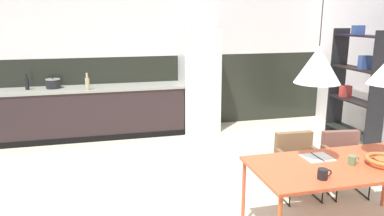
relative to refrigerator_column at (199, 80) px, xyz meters
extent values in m
plane|color=beige|center=(-0.48, -3.17, -0.93)|extent=(9.33, 9.33, 0.00)
cube|color=black|center=(-0.48, 0.36, -0.25)|extent=(6.53, 0.12, 1.36)
cube|color=white|center=(-0.48, 0.36, 1.11)|extent=(6.53, 0.12, 1.36)
cube|color=#2D2223|center=(-1.98, 0.00, -0.51)|extent=(3.25, 0.60, 0.85)
cube|color=#9A9A8D|center=(-1.98, 0.00, -0.06)|extent=(3.28, 0.63, 0.04)
cube|color=black|center=(-1.98, -0.30, -0.88)|extent=(3.25, 0.01, 0.10)
cube|color=silver|center=(0.00, 0.00, 0.00)|extent=(0.67, 0.60, 1.87)
cube|color=#D95530|center=(0.39, -3.75, -0.21)|extent=(1.76, 0.85, 0.03)
cylinder|color=#D25334|center=(-0.44, -3.37, -0.58)|extent=(0.04, 0.04, 0.71)
cube|color=brown|center=(0.42, -2.96, -0.54)|extent=(0.50, 0.48, 0.06)
cube|color=brown|center=(0.43, -2.76, -0.35)|extent=(0.46, 0.10, 0.31)
cube|color=brown|center=(0.64, -2.97, -0.44)|extent=(0.07, 0.42, 0.14)
cube|color=brown|center=(0.20, -2.95, -0.44)|extent=(0.07, 0.42, 0.14)
cylinder|color=black|center=(0.61, -3.15, -0.75)|extent=(0.02, 0.02, 0.37)
cylinder|color=black|center=(0.21, -3.14, -0.75)|extent=(0.02, 0.02, 0.37)
cylinder|color=black|center=(0.63, -2.78, -0.75)|extent=(0.02, 0.02, 0.37)
cylinder|color=black|center=(0.23, -2.76, -0.75)|extent=(0.02, 0.02, 0.37)
cylinder|color=black|center=(0.62, -2.97, -0.93)|extent=(0.04, 0.41, 0.02)
cylinder|color=black|center=(0.22, -2.95, -0.93)|extent=(0.04, 0.41, 0.02)
cube|color=brown|center=(1.00, -3.00, -0.54)|extent=(0.54, 0.52, 0.06)
cube|color=brown|center=(1.03, -2.80, -0.36)|extent=(0.46, 0.14, 0.30)
cube|color=brown|center=(1.22, -3.03, -0.44)|extent=(0.10, 0.42, 0.14)
cube|color=brown|center=(0.79, -2.97, -0.44)|extent=(0.10, 0.42, 0.14)
cylinder|color=black|center=(1.18, -3.22, -0.75)|extent=(0.02, 0.02, 0.37)
cylinder|color=black|center=(0.78, -3.16, -0.75)|extent=(0.02, 0.02, 0.37)
cylinder|color=black|center=(1.23, -2.84, -0.75)|extent=(0.02, 0.02, 0.37)
cylinder|color=black|center=(0.83, -2.79, -0.75)|extent=(0.02, 0.02, 0.37)
cylinder|color=black|center=(1.20, -3.03, -0.93)|extent=(0.07, 0.41, 0.02)
cylinder|color=black|center=(0.81, -2.98, -0.93)|extent=(0.07, 0.41, 0.02)
cylinder|color=#B2662D|center=(0.73, -3.86, -0.17)|extent=(0.16, 0.16, 0.06)
torus|color=#B16C32|center=(0.73, -3.86, -0.14)|extent=(0.34, 0.34, 0.04)
cube|color=white|center=(0.16, -3.56, -0.19)|extent=(0.13, 0.23, 0.01)
cube|color=white|center=(0.30, -3.56, -0.19)|extent=(0.13, 0.23, 0.01)
cube|color=#262628|center=(0.23, -3.56, -0.18)|extent=(0.01, 0.24, 0.00)
cylinder|color=black|center=(0.00, -4.00, -0.15)|extent=(0.09, 0.09, 0.09)
torus|color=black|center=(0.06, -4.00, -0.15)|extent=(0.06, 0.01, 0.06)
cylinder|color=#5B8456|center=(0.45, -3.78, -0.15)|extent=(0.07, 0.07, 0.09)
torus|color=#5B8456|center=(0.49, -3.78, -0.15)|extent=(0.06, 0.01, 0.06)
cylinder|color=black|center=(-2.54, 0.06, 0.03)|extent=(0.24, 0.24, 0.15)
cylinder|color=gray|center=(-2.54, 0.06, 0.11)|extent=(0.24, 0.24, 0.01)
sphere|color=black|center=(-2.54, 0.06, 0.13)|extent=(0.02, 0.02, 0.02)
cylinder|color=black|center=(-2.95, 0.03, 0.05)|extent=(0.07, 0.07, 0.18)
cylinder|color=black|center=(-2.95, 0.03, 0.18)|extent=(0.03, 0.03, 0.08)
cylinder|color=tan|center=(-1.98, -0.22, 0.05)|extent=(0.07, 0.07, 0.20)
cylinder|color=tan|center=(-1.98, -0.22, 0.20)|extent=(0.04, 0.04, 0.09)
cube|color=black|center=(2.18, -1.03, 0.01)|extent=(0.30, 0.03, 1.89)
cube|color=black|center=(2.18, -2.01, 0.01)|extent=(0.30, 0.03, 1.89)
cube|color=black|center=(2.18, -1.52, -0.68)|extent=(0.30, 0.97, 0.02)
cube|color=black|center=(2.18, -1.52, -0.17)|extent=(0.30, 0.97, 0.02)
cube|color=#B73833|center=(2.18, -1.27, -0.07)|extent=(0.18, 0.10, 0.19)
cube|color=black|center=(2.18, -1.52, 0.34)|extent=(0.30, 0.97, 0.02)
cube|color=#334C8C|center=(2.18, -1.66, 0.46)|extent=(0.18, 0.10, 0.21)
cube|color=black|center=(2.18, -1.52, 0.85)|extent=(0.30, 0.97, 0.02)
cube|color=#334C8C|center=(2.18, -1.43, 0.93)|extent=(0.18, 0.10, 0.14)
cone|color=silver|center=(0.04, -3.74, 0.74)|extent=(0.40, 0.40, 0.32)
camera|label=1|loc=(-1.78, -6.58, 1.14)|focal=35.09mm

